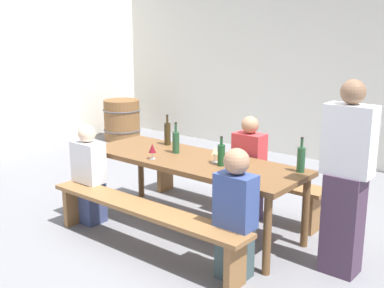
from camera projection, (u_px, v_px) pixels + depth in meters
The scene contains 16 objects.
ground_plane at pixel (192, 228), 5.01m from camera, with size 24.00×24.00×0.00m, color slate.
back_wall at pixel (336, 57), 7.17m from camera, with size 14.00×0.20×3.20m, color silver.
tasting_table at pixel (192, 165), 4.85m from camera, with size 2.35×0.82×0.75m.
bench_near at pixel (143, 215), 4.39m from camera, with size 2.25×0.30×0.45m.
bench_far at pixel (232, 179), 5.46m from camera, with size 2.25×0.30×0.45m.
wine_bottle_0 at pixel (176, 142), 5.02m from camera, with size 0.07×0.07×0.33m.
wine_bottle_1 at pixel (221, 155), 4.56m from camera, with size 0.07×0.07×0.29m.
wine_bottle_2 at pixel (301, 159), 4.35m from camera, with size 0.07×0.07×0.32m.
wine_bottle_3 at pixel (167, 133), 5.36m from camera, with size 0.07×0.07×0.34m.
wine_glass_0 at pixel (152, 149), 4.79m from camera, with size 0.08×0.08×0.16m.
wine_glass_1 at pixel (215, 151), 4.66m from camera, with size 0.08×0.08×0.16m.
seated_guest_near_0 at pixel (89, 177), 5.06m from camera, with size 0.35×0.24×1.06m.
seated_guest_near_1 at pixel (235, 216), 3.90m from camera, with size 0.32×0.24×1.11m.
seated_guest_far_0 at pixel (249, 172), 5.10m from camera, with size 0.33×0.24×1.14m.
standing_host at pixel (346, 183), 3.93m from camera, with size 0.40×0.24×1.64m.
wine_barrel at pixel (122, 120), 8.87m from camera, with size 0.69×0.69×0.74m.
Camera 1 is at (2.96, -3.60, 2.04)m, focal length 44.97 mm.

